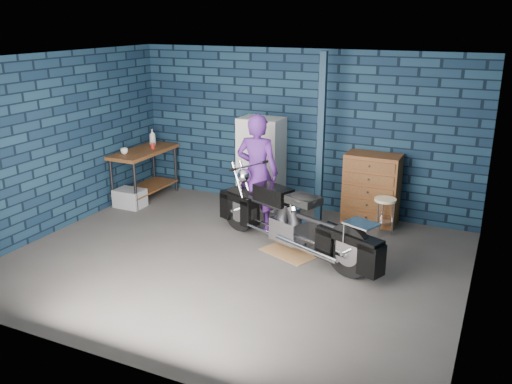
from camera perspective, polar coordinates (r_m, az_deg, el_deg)
ground at (r=7.48m, az=-2.41°, el=-7.26°), size 6.00×6.00×0.00m
room_walls at (r=7.37m, az=-0.61°, el=7.95°), size 6.02×5.01×2.71m
support_post at (r=8.55m, az=6.84°, el=5.46°), size 0.10×0.10×2.70m
workbench at (r=10.03m, az=-11.60°, el=1.82°), size 0.60×1.40×0.91m
drip_mat at (r=7.76m, az=3.77°, el=-6.28°), size 0.93×0.83×0.01m
motorcycle at (r=7.55m, az=3.86°, el=-2.47°), size 2.59×1.59×1.11m
person at (r=8.33m, az=0.14°, el=2.10°), size 0.71×0.50×1.81m
storage_bin at (r=9.73m, az=-13.13°, el=-0.63°), size 0.50×0.36×0.31m
locker at (r=9.35m, az=0.53°, el=3.09°), size 0.73×0.52×1.56m
tool_chest at (r=8.82m, az=12.04°, el=0.30°), size 0.85×0.47×1.14m
shop_stool at (r=8.42m, az=13.32°, el=-2.59°), size 0.33×0.33×0.59m
cup_a at (r=9.70m, az=-13.69°, el=4.21°), size 0.14×0.14×0.10m
mug_red at (r=9.96m, az=-10.81°, el=4.77°), size 0.09×0.09×0.10m
bottle at (r=10.21m, az=-10.84°, el=5.68°), size 0.15×0.15×0.31m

